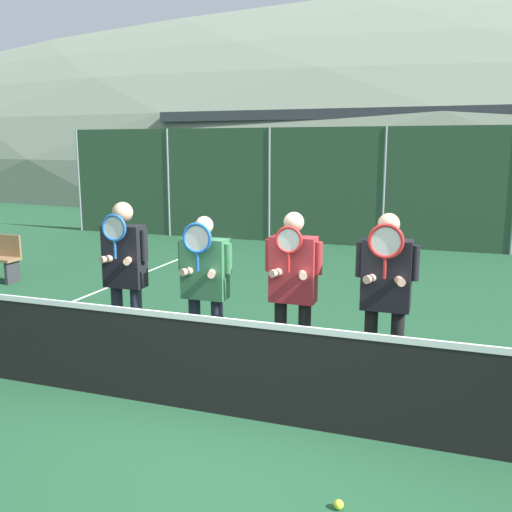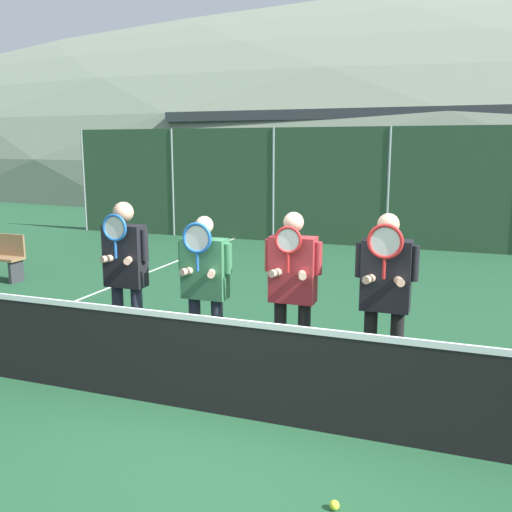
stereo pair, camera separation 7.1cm
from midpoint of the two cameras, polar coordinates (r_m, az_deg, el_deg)
name	(u,v)px [view 1 (the left image)]	position (r m, az deg, el deg)	size (l,w,h in m)	color
ground_plane	(249,419)	(5.34, -1.14, -15.97)	(120.00, 120.00, 0.00)	#1E4C2D
hill_distant	(439,173)	(57.12, 17.80, 7.93)	(138.48, 76.93, 26.93)	slate
clubhouse_building	(425,161)	(22.74, 16.50, 9.08)	(19.48, 5.50, 3.72)	#9EA3A8
fence_back	(384,188)	(14.07, 12.53, 6.67)	(17.42, 0.06, 2.89)	gray
tennis_net	(248,369)	(5.15, -1.16, -11.22)	(10.73, 0.09, 1.02)	gray
court_line_left_sideline	(81,298)	(9.68, -17.33, -4.05)	(0.05, 16.00, 0.01)	white
player_leftmost	(125,268)	(6.50, -13.30, -1.14)	(0.59, 0.34, 1.82)	#232838
player_center_left	(205,280)	(6.11, -5.48, -2.45)	(0.62, 0.34, 1.70)	#232838
player_center_right	(293,283)	(5.81, 3.36, -2.71)	(0.60, 0.34, 1.78)	black
player_rightmost	(386,289)	(5.60, 12.50, -3.22)	(0.60, 0.34, 1.80)	black
car_far_left	(244,195)	(18.09, -1.28, 6.13)	(4.03, 2.02, 1.81)	#B2B7BC
car_left_of_center	(407,200)	(16.74, 14.73, 5.47)	(4.69, 2.08, 1.86)	silver
tennis_ball_on_court	(339,505)	(4.23, 7.75, -23.41)	(0.07, 0.07, 0.07)	#CCDB33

